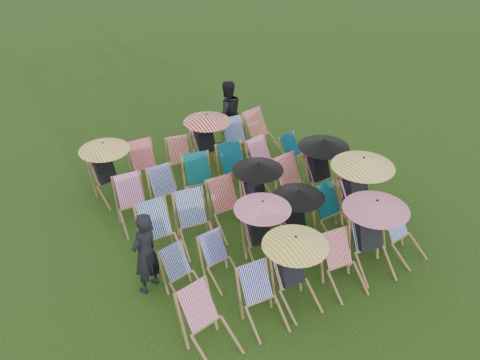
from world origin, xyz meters
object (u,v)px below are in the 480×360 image
deckchair_5 (404,236)px  deckchair_29 (263,134)px  person_rear (227,113)px  deckchair_0 (209,324)px  person_left (145,253)px

deckchair_5 → deckchair_29: size_ratio=0.85×
person_rear → deckchair_29: bearing=131.5°
deckchair_0 → person_rear: (3.47, 5.49, 0.36)m
person_left → person_rear: bearing=-162.7°
deckchair_29 → person_left: person_left is taller
deckchair_5 → deckchair_29: bearing=83.9°
deckchair_0 → person_rear: size_ratio=0.59×
deckchair_5 → person_left: 4.71m
deckchair_29 → person_left: size_ratio=0.65×
person_left → person_rear: (3.77, 3.82, 0.06)m
person_left → person_rear: person_rear is taller
deckchair_29 → deckchair_5: bearing=-98.5°
deckchair_29 → person_rear: bearing=113.1°
deckchair_5 → person_left: person_left is taller
deckchair_0 → person_left: person_left is taller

